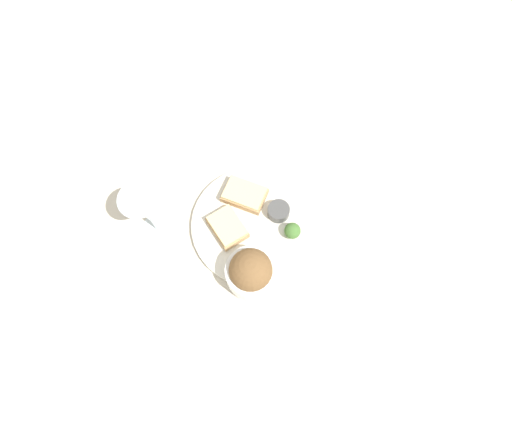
{
  "coord_description": "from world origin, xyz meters",
  "views": [
    {
      "loc": [
        -0.13,
        0.31,
        0.84
      ],
      "look_at": [
        0.0,
        0.0,
        0.03
      ],
      "focal_mm": 28.0,
      "sensor_mm": 36.0,
      "label": 1
    }
  ],
  "objects_px": {
    "sauce_ramekin": "(279,211)",
    "cheese_toast_near": "(244,195)",
    "salad_bowl": "(251,271)",
    "wine_glass": "(145,207)",
    "cheese_toast_far": "(227,227)"
  },
  "relations": [
    {
      "from": "salad_bowl",
      "to": "sauce_ramekin",
      "type": "relative_size",
      "value": 2.14
    },
    {
      "from": "salad_bowl",
      "to": "sauce_ramekin",
      "type": "xyz_separation_m",
      "value": [
        0.0,
        -0.16,
        -0.02
      ]
    },
    {
      "from": "cheese_toast_near",
      "to": "cheese_toast_far",
      "type": "distance_m",
      "value": 0.09
    },
    {
      "from": "wine_glass",
      "to": "salad_bowl",
      "type": "bearing_deg",
      "value": 174.74
    },
    {
      "from": "salad_bowl",
      "to": "cheese_toast_far",
      "type": "bearing_deg",
      "value": -40.85
    },
    {
      "from": "salad_bowl",
      "to": "wine_glass",
      "type": "height_order",
      "value": "wine_glass"
    },
    {
      "from": "salad_bowl",
      "to": "cheese_toast_near",
      "type": "bearing_deg",
      "value": -62.22
    },
    {
      "from": "sauce_ramekin",
      "to": "cheese_toast_near",
      "type": "bearing_deg",
      "value": -5.23
    },
    {
      "from": "sauce_ramekin",
      "to": "cheese_toast_near",
      "type": "xyz_separation_m",
      "value": [
        0.09,
        -0.01,
        -0.0
      ]
    },
    {
      "from": "sauce_ramekin",
      "to": "cheese_toast_far",
      "type": "bearing_deg",
      "value": 41.59
    },
    {
      "from": "sauce_ramekin",
      "to": "wine_glass",
      "type": "bearing_deg",
      "value": 29.37
    },
    {
      "from": "cheese_toast_far",
      "to": "wine_glass",
      "type": "height_order",
      "value": "wine_glass"
    },
    {
      "from": "sauce_ramekin",
      "to": "cheese_toast_near",
      "type": "distance_m",
      "value": 0.09
    },
    {
      "from": "wine_glass",
      "to": "cheese_toast_near",
      "type": "bearing_deg",
      "value": -136.98
    },
    {
      "from": "cheese_toast_near",
      "to": "wine_glass",
      "type": "xyz_separation_m",
      "value": [
        0.15,
        0.14,
        0.09
      ]
    }
  ]
}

